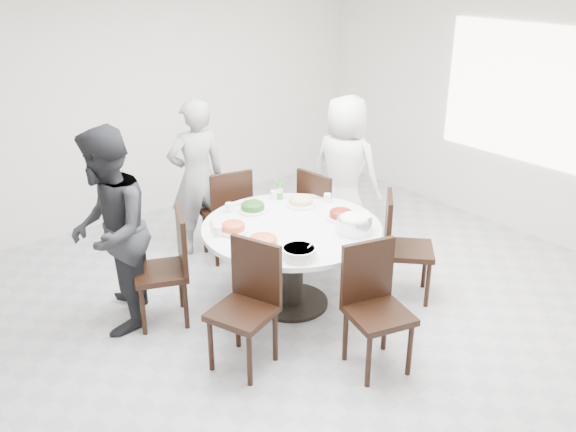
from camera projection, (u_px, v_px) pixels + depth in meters
floor at (311, 322)px, 5.09m from camera, size 6.00×6.00×0.01m
wall_back at (138, 95)px, 6.71m from camera, size 6.00×0.01×2.80m
wall_right at (537, 106)px, 6.23m from camera, size 0.01×6.00×2.80m
window at (537, 96)px, 6.18m from camera, size 0.04×2.20×1.40m
dining_table at (292, 266)px, 5.21m from camera, size 1.50×1.50×0.75m
chair_ne at (327, 215)px, 5.97m from camera, size 0.46×0.46×0.95m
chair_n at (226, 213)px, 6.02m from camera, size 0.50×0.50×0.95m
chair_nw at (160, 270)px, 4.93m from camera, size 0.55×0.55×0.95m
chair_sw at (242, 310)px, 4.37m from camera, size 0.54×0.54×0.95m
chair_s at (379, 312)px, 4.35m from camera, size 0.51×0.51×0.95m
chair_se at (409, 248)px, 5.30m from camera, size 0.59×0.59×0.95m
diner_right at (345, 171)px, 6.22m from camera, size 0.72×0.89×1.57m
diner_middle at (197, 178)px, 6.02m from camera, size 0.64×0.48×1.59m
diner_left at (109, 232)px, 4.75m from camera, size 0.95×1.02×1.67m
dish_greens at (253, 208)px, 5.32m from camera, size 0.26×0.26×0.07m
dish_pale at (301, 202)px, 5.45m from camera, size 0.27×0.27×0.07m
dish_orange at (233, 228)px, 4.93m from camera, size 0.25×0.25×0.07m
dish_redbrown at (341, 216)px, 5.17m from camera, size 0.25×0.25×0.06m
dish_tofu at (263, 242)px, 4.68m from camera, size 0.28×0.28×0.07m
rice_bowl at (354, 225)px, 4.92m from camera, size 0.28×0.28×0.12m
soup_bowl at (299, 253)px, 4.51m from camera, size 0.26×0.26×0.08m
beverage_bottle at (280, 188)px, 5.57m from camera, size 0.06×0.06×0.21m
tea_cups at (245, 199)px, 5.50m from camera, size 0.07×0.07×0.08m
chopsticks at (246, 201)px, 5.56m from camera, size 0.24×0.04×0.01m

